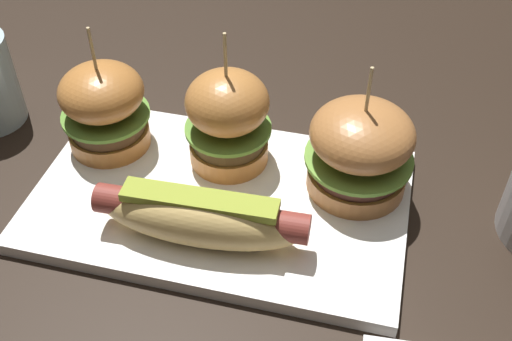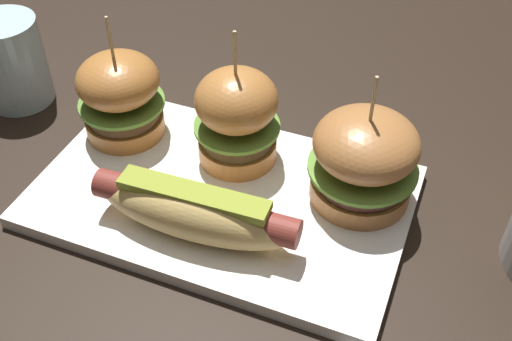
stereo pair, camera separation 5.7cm
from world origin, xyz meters
The scene contains 6 objects.
ground_plane centered at (0.00, 0.00, 0.00)m, with size 3.00×3.00×0.00m, color black.
platter_main centered at (0.00, 0.00, 0.01)m, with size 0.36×0.22×0.01m, color white.
hot_dog centered at (0.00, -0.06, 0.04)m, with size 0.19×0.06×0.05m.
slider_left centered at (-0.13, 0.05, 0.06)m, with size 0.09×0.09×0.14m.
slider_center centered at (-0.01, 0.05, 0.07)m, with size 0.09×0.09×0.15m.
slider_right centered at (0.12, 0.04, 0.06)m, with size 0.10×0.10×0.14m.
Camera 1 is at (0.14, -0.41, 0.44)m, focal length 43.83 mm.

